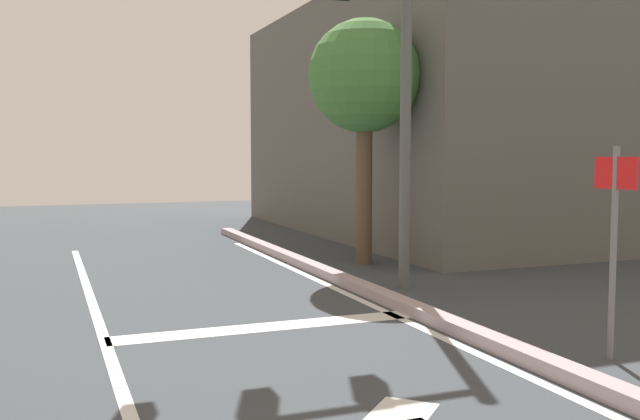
# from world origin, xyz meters

# --- Properties ---
(lane_line_curbside) EXTENTS (0.12, 20.00, 0.01)m
(lane_line_curbside) POSITION_xyz_m (2.75, 6.00, 0.00)
(lane_line_curbside) COLOR silver
(lane_line_curbside) RESTS_ON ground
(stop_bar) EXTENTS (3.51, 0.40, 0.01)m
(stop_bar) POSITION_xyz_m (1.15, 8.52, 0.00)
(stop_bar) COLOR silver
(stop_bar) RESTS_ON ground
(lane_arrow_head) EXTENTS (0.71, 0.71, 0.01)m
(lane_arrow_head) POSITION_xyz_m (1.33, 5.60, 0.00)
(lane_arrow_head) COLOR silver
(lane_arrow_head) RESTS_ON ground
(curb_strip) EXTENTS (0.24, 24.00, 0.14)m
(curb_strip) POSITION_xyz_m (3.00, 6.00, 0.07)
(curb_strip) COLOR #A39297
(curb_strip) RESTS_ON ground
(traffic_signal_mast) EXTENTS (3.93, 0.34, 5.01)m
(traffic_signal_mast) POSITION_xyz_m (2.56, 10.02, 3.68)
(traffic_signal_mast) COLOR #535654
(traffic_signal_mast) RESTS_ON ground
(street_sign_post) EXTENTS (0.11, 0.44, 2.03)m
(street_sign_post) POSITION_xyz_m (3.83, 6.13, 1.33)
(street_sign_post) COLOR slate
(street_sign_post) RESTS_ON ground
(roadside_tree) EXTENTS (2.00, 2.00, 4.32)m
(roadside_tree) POSITION_xyz_m (4.15, 12.40, 3.27)
(roadside_tree) COLOR brown
(roadside_tree) RESTS_ON ground
(building_block) EXTENTS (11.56, 11.45, 5.61)m
(building_block) POSITION_xyz_m (10.68, 16.68, 2.80)
(building_block) COLOR #5E5C56
(building_block) RESTS_ON ground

